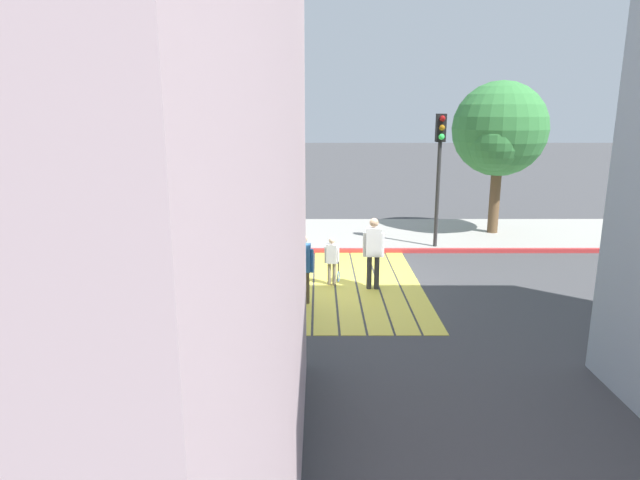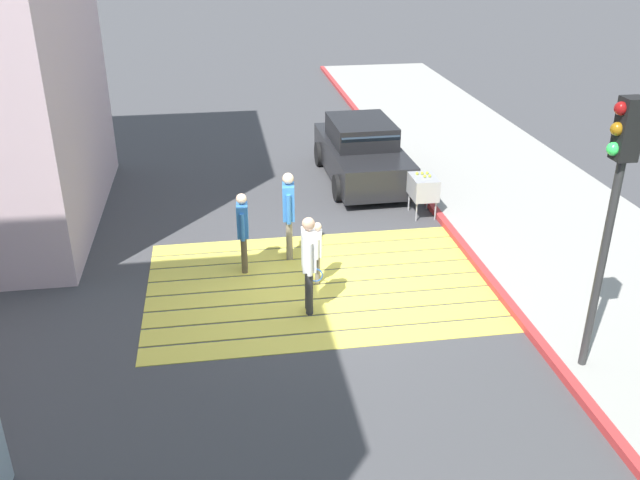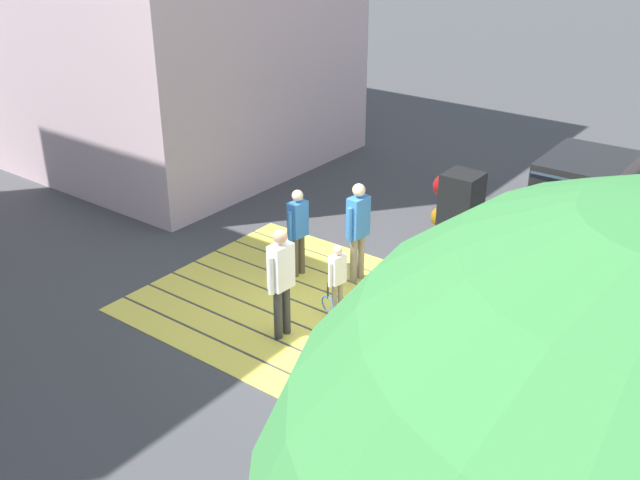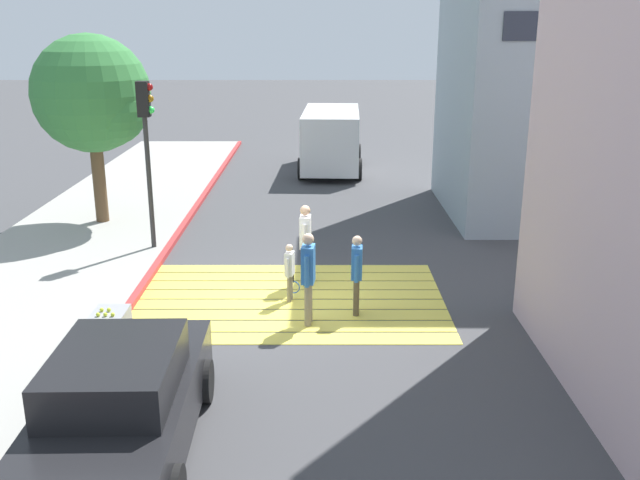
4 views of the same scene
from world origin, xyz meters
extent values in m
plane|color=#424244|center=(0.00, 0.00, 0.00)|extent=(120.00, 120.00, 0.00)
cube|color=#EAD64C|center=(0.00, -1.93, 0.01)|extent=(6.40, 0.50, 0.01)
cube|color=#EAD64C|center=(0.00, -1.38, 0.01)|extent=(6.40, 0.50, 0.01)
cube|color=#EAD64C|center=(0.00, -0.83, 0.01)|extent=(6.40, 0.50, 0.01)
cube|color=#EAD64C|center=(0.00, -0.28, 0.01)|extent=(6.40, 0.50, 0.01)
cube|color=#EAD64C|center=(0.00, 0.27, 0.01)|extent=(6.40, 0.50, 0.01)
cube|color=#EAD64C|center=(0.00, 0.82, 0.01)|extent=(6.40, 0.50, 0.01)
cube|color=#EAD64C|center=(0.00, 1.38, 0.01)|extent=(6.40, 0.50, 0.01)
cube|color=#EAD64C|center=(0.00, 1.93, 0.01)|extent=(6.40, 0.50, 0.01)
cube|color=#9E9B93|center=(-5.60, 0.00, 0.06)|extent=(4.80, 40.00, 0.12)
cube|color=#BC3333|center=(-3.25, 0.00, 0.07)|extent=(0.16, 40.00, 0.13)
cube|color=black|center=(-2.00, -5.47, 0.59)|extent=(1.88, 4.33, 0.80)
cube|color=black|center=(-2.00, -5.62, 1.27)|extent=(1.57, 2.09, 0.60)
cube|color=#1E2833|center=(-2.01, -4.70, 1.21)|extent=(1.48, 0.36, 0.49)
cylinder|color=black|center=(-1.14, -4.12, 0.33)|extent=(0.23, 0.66, 0.66)
cylinder|color=black|center=(-2.91, -4.16, 0.33)|extent=(0.23, 0.66, 0.66)
cylinder|color=black|center=(-1.09, -6.79, 0.33)|extent=(0.23, 0.66, 0.66)
cylinder|color=black|center=(-2.86, -6.82, 0.33)|extent=(0.23, 0.66, 0.66)
cylinder|color=#2D2D2D|center=(-3.60, 3.29, 1.70)|extent=(0.12, 0.12, 3.40)
cube|color=black|center=(-3.60, 3.29, 3.82)|extent=(0.28, 0.28, 0.84)
sphere|color=maroon|center=(-3.44, 3.29, 4.10)|extent=(0.18, 0.18, 0.18)
sphere|color=#956310|center=(-3.44, 3.29, 3.83)|extent=(0.18, 0.18, 0.18)
sphere|color=#35FF59|center=(-3.44, 3.29, 3.56)|extent=(0.18, 0.18, 0.18)
cube|color=#99999E|center=(-2.90, -2.93, 0.70)|extent=(0.56, 0.80, 0.50)
cylinder|color=#99999E|center=(-2.68, -2.61, 0.23)|extent=(0.04, 0.04, 0.45)
cylinder|color=#99999E|center=(-3.12, -2.61, 0.23)|extent=(0.04, 0.04, 0.45)
cylinder|color=#99999E|center=(-2.68, -3.25, 0.23)|extent=(0.04, 0.04, 0.45)
cylinder|color=#99999E|center=(-3.12, -3.25, 0.23)|extent=(0.04, 0.04, 0.45)
sphere|color=#CCE033|center=(-3.02, -3.08, 0.98)|extent=(0.07, 0.07, 0.07)
sphere|color=#CCE033|center=(-2.90, -3.08, 0.98)|extent=(0.07, 0.07, 0.07)
sphere|color=#CCE033|center=(-2.78, -3.08, 0.98)|extent=(0.07, 0.07, 0.07)
sphere|color=#CCE033|center=(-3.02, -2.88, 0.98)|extent=(0.07, 0.07, 0.07)
sphere|color=#CCE033|center=(-2.90, -2.88, 0.98)|extent=(0.07, 0.07, 0.07)
cylinder|color=gray|center=(0.41, -1.15, 0.43)|extent=(0.13, 0.13, 0.86)
cylinder|color=gray|center=(0.39, -1.33, 0.43)|extent=(0.13, 0.13, 0.86)
cube|color=#3372BF|center=(0.40, -1.24, 1.22)|extent=(0.27, 0.40, 0.72)
sphere|color=beige|center=(0.40, -1.24, 1.71)|extent=(0.22, 0.22, 0.22)
cylinder|color=#3372BF|center=(0.42, -1.02, 1.15)|extent=(0.09, 0.09, 0.61)
cylinder|color=#3372BF|center=(0.38, -1.46, 1.15)|extent=(0.09, 0.09, 0.61)
cylinder|color=#333338|center=(0.31, 1.02, 0.43)|extent=(0.13, 0.13, 0.85)
cylinder|color=#333338|center=(0.30, 0.84, 0.43)|extent=(0.13, 0.13, 0.85)
cube|color=white|center=(0.30, 0.93, 1.21)|extent=(0.25, 0.39, 0.71)
sphere|color=tan|center=(0.30, 0.93, 1.69)|extent=(0.22, 0.22, 0.22)
cylinder|color=white|center=(0.31, 1.15, 1.14)|extent=(0.09, 0.09, 0.60)
cylinder|color=white|center=(0.29, 0.71, 1.14)|extent=(0.09, 0.09, 0.60)
cylinder|color=brown|center=(1.34, -0.68, 0.39)|extent=(0.12, 0.12, 0.77)
cylinder|color=brown|center=(1.33, -0.85, 0.39)|extent=(0.12, 0.12, 0.77)
cube|color=#3372BF|center=(1.34, -0.77, 1.09)|extent=(0.23, 0.35, 0.64)
sphere|color=beige|center=(1.34, -0.77, 1.53)|extent=(0.20, 0.20, 0.20)
cylinder|color=#3372BF|center=(1.35, -0.57, 1.03)|extent=(0.08, 0.08, 0.55)
cylinder|color=#3372BF|center=(1.32, -0.97, 1.03)|extent=(0.08, 0.08, 0.55)
cylinder|color=gray|center=(0.01, -0.02, 0.29)|extent=(0.09, 0.09, 0.59)
cylinder|color=gray|center=(-0.02, -0.15, 0.29)|extent=(0.09, 0.09, 0.59)
cube|color=white|center=(-0.01, -0.09, 0.83)|extent=(0.21, 0.28, 0.49)
sphere|color=beige|center=(-0.01, -0.09, 1.17)|extent=(0.15, 0.15, 0.15)
cylinder|color=white|center=(0.03, 0.07, 0.78)|extent=(0.06, 0.06, 0.42)
cylinder|color=white|center=(-0.04, -0.24, 0.78)|extent=(0.06, 0.06, 0.42)
cylinder|color=black|center=(0.06, 0.08, 0.50)|extent=(0.03, 0.03, 0.28)
torus|color=blue|center=(0.06, 0.08, 0.25)|extent=(0.28, 0.08, 0.28)
camera|label=1|loc=(13.28, -0.41, 4.38)|focal=30.68mm
camera|label=2|loc=(1.71, 11.23, 6.33)|focal=38.37mm
camera|label=3|loc=(-5.91, 8.20, 6.21)|focal=40.91mm
camera|label=4|loc=(0.62, -13.72, 5.54)|focal=39.47mm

